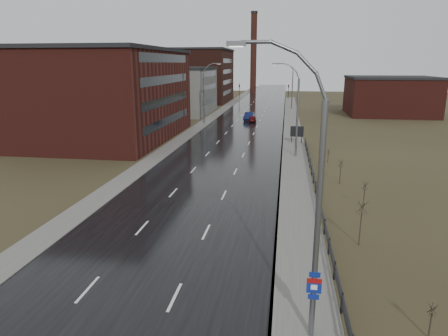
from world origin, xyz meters
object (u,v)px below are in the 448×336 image
(streetlight_main, at_px, (310,203))
(car_near, at_px, (249,116))
(billboard, at_px, (297,132))
(car_far, at_px, (252,119))

(streetlight_main, distance_m, car_near, 66.88)
(billboard, xyz_separation_m, car_far, (-8.15, 20.93, -1.06))
(billboard, height_order, car_far, billboard)
(car_near, bearing_deg, car_far, -67.37)
(streetlight_main, relative_size, car_near, 2.48)
(billboard, relative_size, car_far, 0.67)
(car_far, bearing_deg, car_near, -74.13)
(streetlight_main, bearing_deg, car_far, 96.74)
(streetlight_main, xyz_separation_m, car_near, (-8.42, 66.14, -5.25))
(billboard, bearing_deg, car_near, 111.16)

